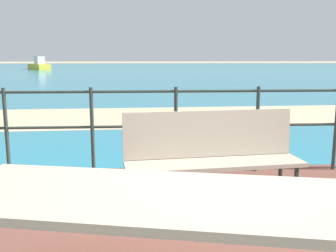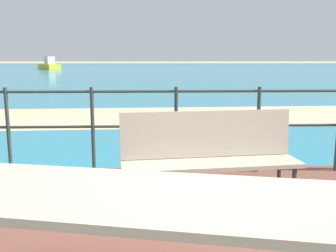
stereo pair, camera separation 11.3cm
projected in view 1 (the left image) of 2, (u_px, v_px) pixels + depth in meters
The scene contains 6 objects.
sea_water at pixel (147, 70), 41.54m from camera, with size 90.00×90.00×0.01m, color teal.
beach_strip at pixel (159, 116), 9.26m from camera, with size 54.00×3.25×0.01m, color beige.
picnic_table at pixel (155, 232), 1.73m from camera, with size 2.14×1.78×0.78m.
park_bench at pixel (212, 151), 3.43m from camera, with size 1.62×0.59×0.89m.
railing_fence at pixel (176, 120), 4.50m from camera, with size 5.94×0.04×1.03m.
boat_near at pixel (39, 65), 43.59m from camera, with size 3.68×5.35×1.48m.
Camera 1 is at (-0.38, -2.03, 1.44)m, focal length 40.70 mm.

